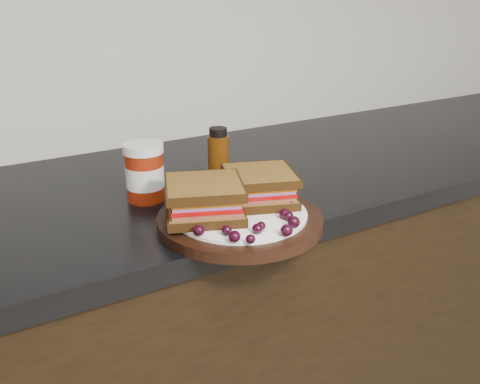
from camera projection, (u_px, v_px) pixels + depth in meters
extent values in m
cube|color=black|center=(110.00, 206.00, 1.03)|extent=(3.98, 0.60, 0.04)
cylinder|color=black|center=(240.00, 220.00, 0.90)|extent=(0.28, 0.28, 0.02)
ellipsoid|color=black|center=(199.00, 230.00, 0.81)|extent=(0.02, 0.02, 0.02)
ellipsoid|color=black|center=(227.00, 230.00, 0.81)|extent=(0.02, 0.02, 0.02)
ellipsoid|color=black|center=(234.00, 236.00, 0.79)|extent=(0.02, 0.02, 0.02)
ellipsoid|color=black|center=(251.00, 239.00, 0.79)|extent=(0.02, 0.02, 0.01)
ellipsoid|color=black|center=(258.00, 229.00, 0.82)|extent=(0.02, 0.02, 0.02)
ellipsoid|color=black|center=(261.00, 226.00, 0.83)|extent=(0.02, 0.02, 0.01)
ellipsoid|color=black|center=(287.00, 230.00, 0.81)|extent=(0.02, 0.02, 0.02)
ellipsoid|color=black|center=(294.00, 222.00, 0.84)|extent=(0.02, 0.02, 0.02)
ellipsoid|color=black|center=(289.00, 216.00, 0.86)|extent=(0.02, 0.02, 0.02)
ellipsoid|color=black|center=(285.00, 214.00, 0.87)|extent=(0.02, 0.02, 0.02)
ellipsoid|color=black|center=(290.00, 205.00, 0.90)|extent=(0.02, 0.02, 0.02)
ellipsoid|color=black|center=(289.00, 202.00, 0.91)|extent=(0.02, 0.02, 0.02)
ellipsoid|color=black|center=(282.00, 199.00, 0.93)|extent=(0.02, 0.02, 0.02)
ellipsoid|color=black|center=(276.00, 194.00, 0.95)|extent=(0.02, 0.02, 0.01)
ellipsoid|color=black|center=(262.00, 192.00, 0.96)|extent=(0.02, 0.02, 0.02)
ellipsoid|color=black|center=(256.00, 197.00, 0.94)|extent=(0.02, 0.02, 0.02)
ellipsoid|color=black|center=(194.00, 207.00, 0.90)|extent=(0.02, 0.02, 0.01)
ellipsoid|color=black|center=(207.00, 208.00, 0.89)|extent=(0.02, 0.02, 0.02)
ellipsoid|color=black|center=(191.00, 214.00, 0.87)|extent=(0.02, 0.02, 0.02)
ellipsoid|color=black|center=(197.00, 216.00, 0.86)|extent=(0.02, 0.02, 0.02)
ellipsoid|color=black|center=(212.00, 218.00, 0.85)|extent=(0.02, 0.02, 0.02)
ellipsoid|color=black|center=(206.00, 206.00, 0.90)|extent=(0.02, 0.02, 0.01)
ellipsoid|color=black|center=(200.00, 213.00, 0.88)|extent=(0.01, 0.01, 0.01)
ellipsoid|color=black|center=(179.00, 215.00, 0.86)|extent=(0.02, 0.02, 0.02)
cylinder|color=maroon|center=(145.00, 172.00, 0.99)|extent=(0.10, 0.10, 0.11)
cylinder|color=#472407|center=(218.00, 157.00, 1.07)|extent=(0.05, 0.05, 0.12)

